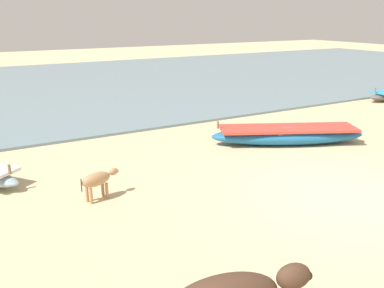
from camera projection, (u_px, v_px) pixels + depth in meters
name	position (u px, v px, depth m)	size (l,w,h in m)	color
ground	(341.00, 196.00, 8.67)	(80.00, 80.00, 0.00)	#CCB789
sea_water	(89.00, 84.00, 22.31)	(60.00, 20.00, 0.08)	slate
fishing_boat_0	(288.00, 135.00, 12.06)	(4.31, 2.79, 0.68)	#1E669E
calf_near_tan	(98.00, 180.00, 8.38)	(0.87, 0.42, 0.57)	tan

